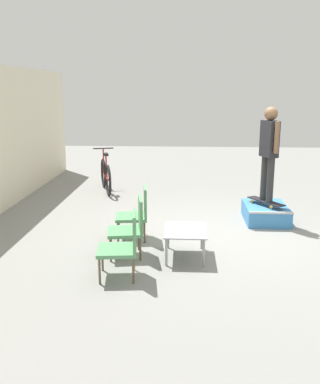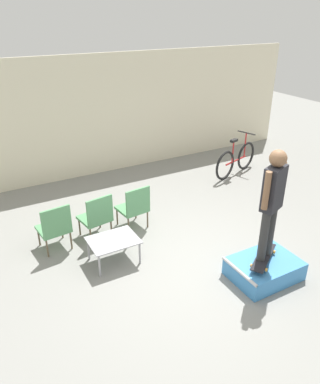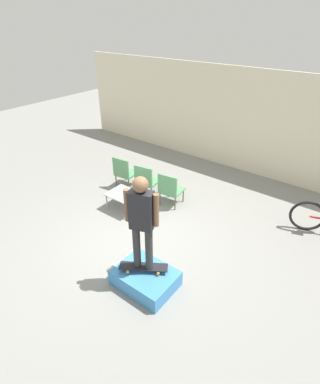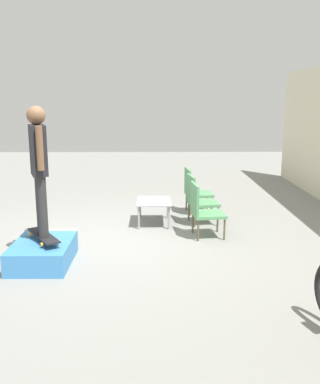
{
  "view_description": "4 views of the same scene",
  "coord_description": "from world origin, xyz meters",
  "px_view_note": "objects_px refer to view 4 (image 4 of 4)",
  "views": [
    {
      "loc": [
        -7.25,
        0.77,
        2.48
      ],
      "look_at": [
        0.01,
        1.19,
        0.75
      ],
      "focal_mm": 40.0,
      "sensor_mm": 36.0,
      "label": 1
    },
    {
      "loc": [
        -2.97,
        -4.26,
        3.93
      ],
      "look_at": [
        0.06,
        1.23,
        0.85
      ],
      "focal_mm": 35.0,
      "sensor_mm": 36.0,
      "label": 2
    },
    {
      "loc": [
        3.37,
        -3.67,
        4.25
      ],
      "look_at": [
        -0.11,
        0.88,
        0.8
      ],
      "focal_mm": 28.0,
      "sensor_mm": 36.0,
      "label": 3
    },
    {
      "loc": [
        6.56,
        0.77,
        2.28
      ],
      "look_at": [
        0.24,
        0.85,
        0.9
      ],
      "focal_mm": 40.0,
      "sensor_mm": 36.0,
      "label": 4
    }
  ],
  "objects_px": {
    "skate_ramp_box": "(43,253)",
    "skateboard_on_ramp": "(43,236)",
    "patio_chair_left": "(194,189)",
    "patio_chair_center": "(198,198)",
    "coffee_table": "(154,203)",
    "patio_chair_right": "(203,209)",
    "person_skater": "(39,160)"
  },
  "relations": [
    {
      "from": "person_skater",
      "to": "skateboard_on_ramp",
      "type": "bearing_deg",
      "value": -65.52
    },
    {
      "from": "skateboard_on_ramp",
      "to": "patio_chair_right",
      "type": "xyz_separation_m",
      "value": [
        -1.13,
        2.37,
        0.09
      ]
    },
    {
      "from": "patio_chair_center",
      "to": "patio_chair_right",
      "type": "distance_m",
      "value": 0.77
    },
    {
      "from": "skateboard_on_ramp",
      "to": "patio_chair_left",
      "type": "relative_size",
      "value": 0.91
    },
    {
      "from": "skate_ramp_box",
      "to": "person_skater",
      "type": "xyz_separation_m",
      "value": [
        -0.04,
        0.01,
        1.31
      ]
    },
    {
      "from": "skate_ramp_box",
      "to": "patio_chair_center",
      "type": "xyz_separation_m",
      "value": [
        -1.94,
        2.38,
        0.33
      ]
    },
    {
      "from": "patio_chair_center",
      "to": "patio_chair_right",
      "type": "relative_size",
      "value": 1.0
    },
    {
      "from": "person_skater",
      "to": "patio_chair_center",
      "type": "xyz_separation_m",
      "value": [
        -1.9,
        2.37,
        -0.98
      ]
    },
    {
      "from": "patio_chair_right",
      "to": "patio_chair_left",
      "type": "bearing_deg",
      "value": -6.58
    },
    {
      "from": "skate_ramp_box",
      "to": "patio_chair_left",
      "type": "relative_size",
      "value": 1.21
    },
    {
      "from": "patio_chair_left",
      "to": "person_skater",
      "type": "bearing_deg",
      "value": 132.52
    },
    {
      "from": "skate_ramp_box",
      "to": "coffee_table",
      "type": "height_order",
      "value": "coffee_table"
    },
    {
      "from": "patio_chair_right",
      "to": "coffee_table",
      "type": "bearing_deg",
      "value": 39.61
    },
    {
      "from": "skateboard_on_ramp",
      "to": "skate_ramp_box",
      "type": "bearing_deg",
      "value": -50.14
    },
    {
      "from": "coffee_table",
      "to": "patio_chair_right",
      "type": "xyz_separation_m",
      "value": [
        0.79,
        0.82,
        0.1
      ]
    },
    {
      "from": "coffee_table",
      "to": "person_skater",
      "type": "bearing_deg",
      "value": -38.94
    },
    {
      "from": "person_skater",
      "to": "patio_chair_right",
      "type": "relative_size",
      "value": 1.95
    },
    {
      "from": "patio_chair_left",
      "to": "patio_chair_center",
      "type": "bearing_deg",
      "value": 174.02
    },
    {
      "from": "coffee_table",
      "to": "patio_chair_center",
      "type": "height_order",
      "value": "patio_chair_center"
    },
    {
      "from": "skate_ramp_box",
      "to": "person_skater",
      "type": "relative_size",
      "value": 0.62
    },
    {
      "from": "patio_chair_left",
      "to": "patio_chair_center",
      "type": "distance_m",
      "value": 0.78
    },
    {
      "from": "coffee_table",
      "to": "patio_chair_right",
      "type": "height_order",
      "value": "patio_chair_right"
    },
    {
      "from": "patio_chair_right",
      "to": "skateboard_on_ramp",
      "type": "bearing_deg",
      "value": 108.96
    },
    {
      "from": "patio_chair_center",
      "to": "patio_chair_right",
      "type": "bearing_deg",
      "value": 170.8
    },
    {
      "from": "skate_ramp_box",
      "to": "skateboard_on_ramp",
      "type": "xyz_separation_m",
      "value": [
        -0.04,
        0.01,
        0.24
      ]
    },
    {
      "from": "coffee_table",
      "to": "patio_chair_left",
      "type": "xyz_separation_m",
      "value": [
        -0.76,
        0.82,
        0.1
      ]
    },
    {
      "from": "person_skater",
      "to": "patio_chair_center",
      "type": "relative_size",
      "value": 1.95
    },
    {
      "from": "skateboard_on_ramp",
      "to": "person_skater",
      "type": "height_order",
      "value": "person_skater"
    },
    {
      "from": "person_skater",
      "to": "skate_ramp_box",
      "type": "bearing_deg",
      "value": -37.77
    },
    {
      "from": "patio_chair_left",
      "to": "patio_chair_right",
      "type": "xyz_separation_m",
      "value": [
        1.55,
        0.0,
        0.0
      ]
    },
    {
      "from": "skateboard_on_ramp",
      "to": "person_skater",
      "type": "distance_m",
      "value": 1.07
    },
    {
      "from": "patio_chair_center",
      "to": "coffee_table",
      "type": "bearing_deg",
      "value": 79.76
    }
  ]
}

